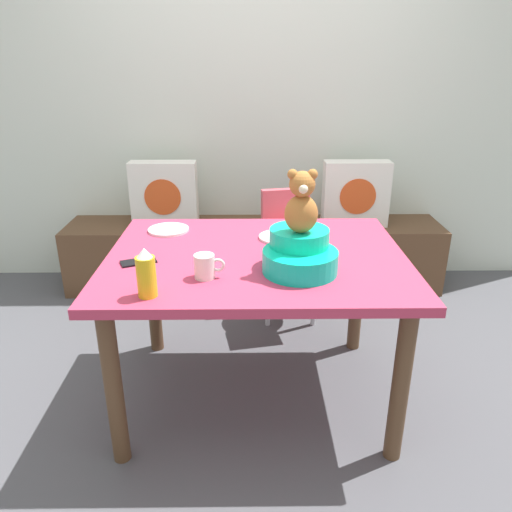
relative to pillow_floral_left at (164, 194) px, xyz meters
name	(u,v)px	position (x,y,z in m)	size (l,w,h in m)	color
ground_plane	(256,393)	(0.60, -1.23, -0.68)	(8.00, 8.00, 0.00)	#4C4C51
back_wall	(254,95)	(0.60, 0.29, 0.62)	(4.40, 0.10, 2.60)	silver
window_bench	(254,255)	(0.60, 0.02, -0.45)	(2.60, 0.44, 0.46)	brown
pillow_floral_left	(164,194)	(0.00, 0.00, 0.00)	(0.44, 0.15, 0.44)	white
pillow_floral_right	(356,194)	(1.29, 0.00, 0.00)	(0.44, 0.15, 0.44)	white
book_stack	(286,219)	(0.83, 0.02, -0.18)	(0.20, 0.14, 0.07)	#423C81
dining_table	(256,274)	(0.60, -1.23, -0.04)	(1.29, 1.00, 0.74)	#B73351
highchair	(290,237)	(0.82, -0.42, -0.16)	(0.38, 0.49, 0.79)	#D84C59
infant_seat_teal	(300,253)	(0.78, -1.40, 0.13)	(0.30, 0.33, 0.16)	#0CC89E
teddy_bear	(302,203)	(0.78, -1.40, 0.34)	(0.13, 0.12, 0.25)	#AD6B30
ketchup_bottle	(146,274)	(0.21, -1.63, 0.15)	(0.07, 0.07, 0.18)	gold
coffee_mug	(205,266)	(0.40, -1.47, 0.11)	(0.12, 0.08, 0.09)	silver
dinner_plate_near	(280,237)	(0.72, -1.03, 0.07)	(0.20, 0.20, 0.01)	white
dinner_plate_far	(168,230)	(0.17, -0.92, 0.07)	(0.20, 0.20, 0.01)	white
cell_phone	(138,262)	(0.11, -1.32, 0.06)	(0.07, 0.14, 0.01)	black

